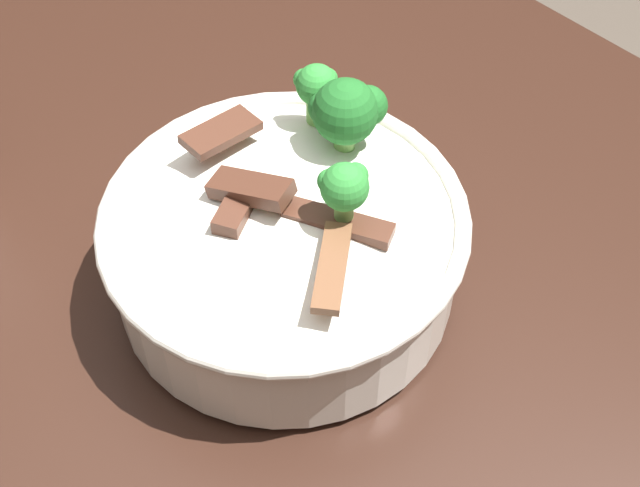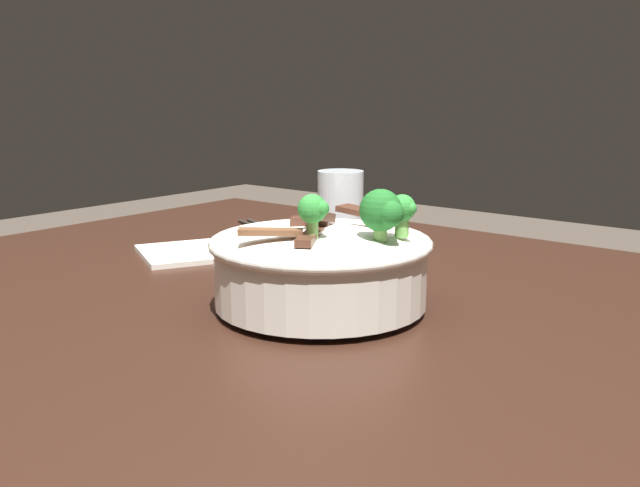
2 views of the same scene
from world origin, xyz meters
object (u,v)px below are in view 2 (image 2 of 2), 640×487
rice_bowl (321,262)px  chopsticks_pair (267,229)px  folded_napkin (184,253)px  drinking_glass (340,216)px

rice_bowl → chopsticks_pair: size_ratio=1.32×
chopsticks_pair → folded_napkin: (0.03, -0.22, 0.00)m
chopsticks_pair → folded_napkin: size_ratio=1.35×
drinking_glass → folded_napkin: (-0.18, -0.17, -0.05)m
drinking_glass → chopsticks_pair: bearing=165.2°
rice_bowl → drinking_glass: size_ratio=1.99×
rice_bowl → chopsticks_pair: rice_bowl is taller
drinking_glass → chopsticks_pair: size_ratio=0.66×
rice_bowl → drinking_glass: bearing=122.9°
rice_bowl → folded_napkin: (-0.34, 0.08, -0.05)m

